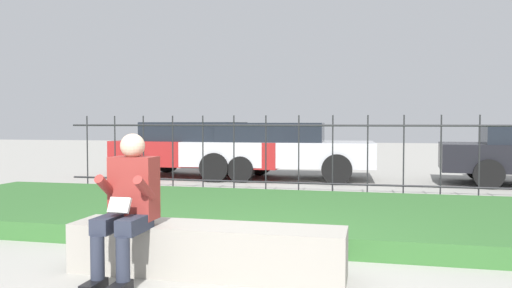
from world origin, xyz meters
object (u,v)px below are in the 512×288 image
car_parked_center (277,148)px  car_parked_left (199,148)px  stone_bench (206,252)px  person_seated_reader (128,201)px

car_parked_center → car_parked_left: car_parked_left is taller
stone_bench → person_seated_reader: (-0.59, -0.28, 0.48)m
person_seated_reader → car_parked_left: 8.05m
person_seated_reader → car_parked_left: (-2.11, 7.76, 0.04)m
person_seated_reader → car_parked_left: size_ratio=0.29×
car_parked_center → car_parked_left: 1.96m
person_seated_reader → car_parked_center: size_ratio=0.28×
stone_bench → car_parked_left: bearing=109.9°
stone_bench → person_seated_reader: 0.81m
person_seated_reader → car_parked_center: (-0.15, 7.73, 0.05)m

